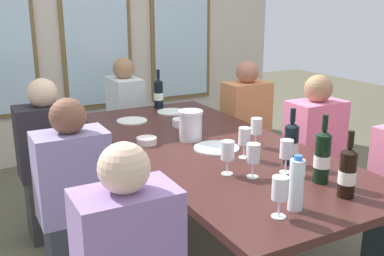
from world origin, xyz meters
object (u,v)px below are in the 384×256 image
object	(u,v)px
wine_glass_1	(245,138)
wine_glass_2	(287,151)
wine_glass_3	(256,127)
wine_bottle_0	(322,156)
wine_glass_4	(253,155)
wine_bottle_2	(158,93)
seated_person_1	(313,157)
dining_table	(210,156)
wine_bottle_1	(291,143)
metal_pitcher	(191,125)
white_plate_2	(132,121)
water_bottle	(296,184)
wine_glass_0	(280,189)
seated_person_2	(49,164)
wine_glass_5	(228,152)
seated_person_6	(126,122)
tasting_bowl_1	(147,141)
seated_person_0	(75,204)
tasting_bowl_0	(182,123)
seated_person_3	(246,129)
white_plate_1	(217,148)
wine_bottle_3	(348,172)
white_plate_0	(171,112)

from	to	relation	value
wine_glass_1	wine_glass_2	distance (m)	0.29
wine_glass_2	wine_glass_3	world-z (taller)	same
wine_bottle_0	wine_glass_4	bearing A→B (deg)	140.93
wine_bottle_2	seated_person_1	xyz separation A→B (m)	(0.70, -1.06, -0.33)
dining_table	wine_bottle_1	distance (m)	0.56
metal_pitcher	wine_bottle_0	size ratio (longest dim) A/B	0.56
white_plate_2	wine_glass_3	size ratio (longest dim) A/B	1.27
water_bottle	wine_glass_0	distance (m)	0.11
wine_glass_2	seated_person_2	distance (m)	1.63
wine_bottle_0	wine_glass_3	xyz separation A→B (m)	(0.05, 0.60, -0.01)
wine_bottle_1	seated_person_1	xyz separation A→B (m)	(0.62, 0.46, -0.33)
wine_glass_5	seated_person_2	world-z (taller)	seated_person_2
wine_glass_3	seated_person_6	size ratio (longest dim) A/B	0.16
tasting_bowl_1	seated_person_2	world-z (taller)	seated_person_2
wine_bottle_1	seated_person_0	xyz separation A→B (m)	(-1.05, 0.51, -0.33)
tasting_bowl_0	seated_person_3	size ratio (longest dim) A/B	0.12
tasting_bowl_1	wine_glass_3	bearing A→B (deg)	-31.68
white_plate_2	metal_pitcher	distance (m)	0.63
wine_bottle_1	wine_glass_3	size ratio (longest dim) A/B	1.76
white_plate_2	tasting_bowl_1	size ratio (longest dim) A/B	1.79
wine_glass_0	seated_person_6	xyz separation A→B (m)	(0.23, 2.44, -0.34)
wine_bottle_0	seated_person_2	bearing A→B (deg)	124.64
white_plate_1	wine_glass_4	xyz separation A→B (m)	(-0.08, -0.47, 0.11)
wine_glass_3	wine_glass_4	size ratio (longest dim) A/B	1.00
wine_glass_2	seated_person_0	bearing A→B (deg)	147.49
white_plate_1	white_plate_2	distance (m)	0.85
wine_glass_3	seated_person_6	world-z (taller)	seated_person_6
seated_person_0	seated_person_6	distance (m)	1.68
tasting_bowl_0	seated_person_6	size ratio (longest dim) A/B	0.12
wine_glass_3	seated_person_1	world-z (taller)	seated_person_1
wine_bottle_3	wine_glass_1	bearing A→B (deg)	99.61
metal_pitcher	wine_bottle_0	distance (m)	0.93
wine_glass_2	seated_person_6	distance (m)	2.09
seated_person_3	water_bottle	bearing A→B (deg)	-119.09
tasting_bowl_0	wine_glass_0	distance (m)	1.43
dining_table	seated_person_6	bearing A→B (deg)	90.00
white_plate_1	wine_bottle_3	size ratio (longest dim) A/B	0.88
white_plate_1	wine_glass_0	world-z (taller)	wine_glass_0
dining_table	wine_glass_2	distance (m)	0.61
tasting_bowl_1	wine_glass_0	world-z (taller)	wine_glass_0
white_plate_1	wine_glass_0	xyz separation A→B (m)	(-0.23, -0.87, 0.12)
white_plate_1	seated_person_1	size ratio (longest dim) A/B	0.24
white_plate_2	wine_bottle_2	size ratio (longest dim) A/B	0.70
wine_bottle_1	wine_glass_2	bearing A→B (deg)	-140.21
seated_person_1	seated_person_2	distance (m)	1.82
dining_table	white_plate_0	xyz separation A→B (m)	(0.15, 0.86, 0.07)
wine_bottle_1	wine_glass_0	world-z (taller)	wine_bottle_1
water_bottle	wine_bottle_0	bearing A→B (deg)	29.04
wine_glass_1	seated_person_1	world-z (taller)	seated_person_1
white_plate_2	dining_table	bearing A→B (deg)	-73.52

